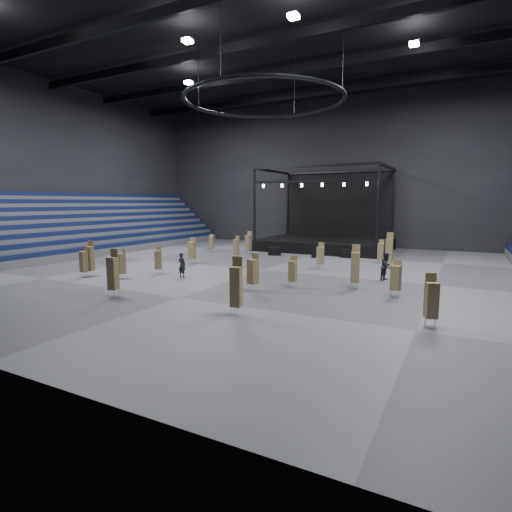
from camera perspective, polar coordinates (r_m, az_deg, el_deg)
The scene contains 32 objects.
floor at distance 31.85m, azimuth 1.07°, elevation -2.02°, with size 50.00×50.00×0.00m, color #555558.
ceiling at distance 33.83m, azimuth 1.16°, elevation 29.61°, with size 50.00×42.00×0.20m, color black.
wall_back at distance 51.16m, azimuth 11.95°, elevation 11.61°, with size 50.00×0.20×18.00m, color black.
wall_left at distance 48.25m, azimuth -27.06°, elevation 11.19°, with size 0.20×42.00×18.00m, color black.
bleachers_left at distance 46.60m, azimuth -25.04°, elevation 2.49°, with size 7.20×40.00×6.40m.
stage at distance 46.64m, azimuth 10.08°, elevation 2.76°, with size 14.00×10.00×9.20m.
truss_ring at distance 32.30m, azimuth 1.13°, elevation 21.35°, with size 12.30×12.30×5.15m.
roof_girders at distance 33.54m, azimuth 1.16°, elevation 28.34°, with size 49.00×30.35×0.70m.
floodlights at distance 30.04m, azimuth -2.78°, elevation 29.62°, with size 28.60×16.60×0.25m.
flight_case_left at distance 40.69m, azimuth 2.67°, elevation 0.70°, with size 1.26×0.63×0.84m, color black.
flight_case_mid at distance 39.26m, azimuth 8.80°, elevation 0.29°, with size 1.12×0.56×0.74m, color black.
flight_case_right at distance 39.83m, azimuth 12.95°, elevation 0.35°, with size 1.25×0.62×0.83m, color black.
chair_stack_0 at distance 41.27m, azimuth -1.08°, elevation 1.98°, with size 0.57×0.57×2.39m.
chair_stack_1 at distance 19.09m, azimuth -2.84°, elevation -4.26°, with size 0.60×0.60×2.83m.
chair_stack_2 at distance 18.88m, azimuth 23.77°, elevation -5.67°, with size 0.65×0.65×2.35m.
chair_stack_3 at distance 32.50m, azimuth 9.17°, elevation 0.13°, with size 0.51×0.51×2.16m.
chair_stack_4 at distance 24.24m, azimuth -19.75°, elevation -2.22°, with size 0.59×0.59×2.75m.
chair_stack_5 at distance 25.45m, azimuth 14.00°, elevation -1.49°, with size 0.60×0.60×2.78m.
chair_stack_6 at distance 30.99m, azimuth -13.81°, elevation -0.47°, with size 0.56×0.56×2.10m.
chair_stack_7 at distance 31.33m, azimuth -23.38°, elevation -0.68°, with size 0.50×0.50×2.23m.
chair_stack_8 at distance 36.90m, azimuth 17.40°, elevation 0.72°, with size 0.49×0.49×2.11m.
chair_stack_9 at distance 31.54m, azimuth -22.66°, elevation -0.25°, with size 0.58×0.58×2.62m.
chair_stack_10 at distance 24.03m, azimuth 19.36°, elevation -2.87°, with size 0.58×0.58×2.16m.
chair_stack_11 at distance 35.35m, azimuth -9.13°, elevation 0.88°, with size 0.62×0.62×2.32m.
chair_stack_12 at distance 25.38m, azimuth 5.27°, elevation -2.11°, with size 0.48×0.48×2.01m.
chair_stack_13 at distance 34.48m, azimuth 18.49°, elevation 0.83°, with size 0.55×0.55×2.93m.
chair_stack_14 at distance 29.79m, azimuth -18.58°, elevation -0.96°, with size 0.56×0.56×2.13m.
chair_stack_15 at distance 38.01m, azimuth -2.84°, elevation 1.32°, with size 0.56×0.56×2.22m.
chair_stack_16 at distance 43.82m, azimuth -6.41°, elevation 1.96°, with size 0.56×0.56×1.92m.
chair_stack_17 at distance 24.27m, azimuth -0.42°, elevation -2.14°, with size 0.67×0.67×2.30m.
man_center at distance 29.24m, azimuth -10.53°, elevation -1.27°, with size 0.65×0.42×1.78m, color black.
crew_member at distance 29.09m, azimuth 18.11°, elevation -1.43°, with size 0.93×0.72×1.91m, color black.
Camera 1 is at (14.09, -28.05, 5.40)m, focal length 28.00 mm.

